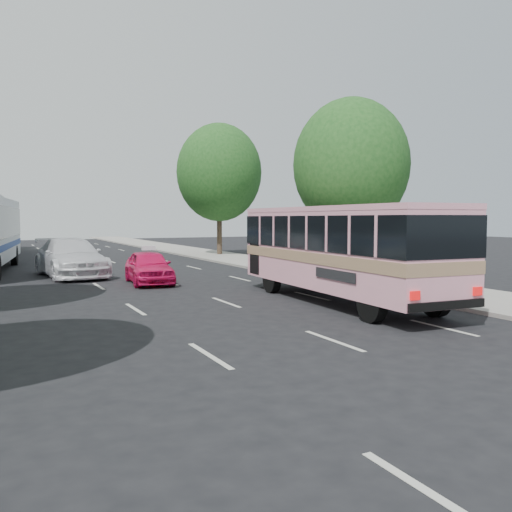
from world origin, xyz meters
TOP-DOWN VIEW (x-y plane):
  - ground at (0.00, 0.00)m, footprint 120.00×120.00m
  - sidewalk_right at (8.50, 20.00)m, footprint 4.00×90.00m
  - tree_right_near at (8.78, 7.94)m, footprint 5.10×5.10m
  - tree_right_far at (9.08, 23.94)m, footprint 6.00×6.00m
  - pink_bus at (4.26, 2.46)m, footprint 2.91×9.64m
  - pink_taxi at (0.14, 10.07)m, footprint 1.99×4.16m
  - white_pickup at (-2.37, 14.29)m, footprint 3.00×6.22m
  - taxi_roof_sign at (0.14, 10.07)m, footprint 0.56×0.23m

SIDE VIEW (x-z plane):
  - ground at x=0.00m, z-range 0.00..0.00m
  - sidewalk_right at x=8.50m, z-range 0.00..0.12m
  - pink_taxi at x=0.14m, z-range 0.00..1.37m
  - white_pickup at x=-2.37m, z-range 0.00..1.74m
  - taxi_roof_sign at x=0.14m, z-range 1.37..1.55m
  - pink_bus at x=4.26m, z-range 0.37..3.41m
  - tree_right_near at x=8.78m, z-range 1.23..9.18m
  - tree_right_far at x=9.08m, z-range 1.45..10.80m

